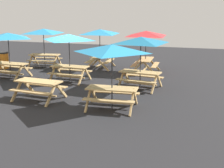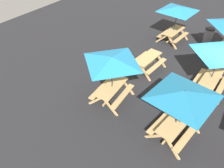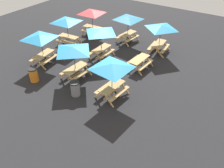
{
  "view_description": "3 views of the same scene",
  "coord_description": "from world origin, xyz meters",
  "px_view_note": "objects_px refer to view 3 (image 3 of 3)",
  "views": [
    {
      "loc": [
        6.56,
        -13.57,
        3.52
      ],
      "look_at": [
        3.31,
        -3.41,
        0.9
      ],
      "focal_mm": 50.0,
      "sensor_mm": 36.0,
      "label": 1
    },
    {
      "loc": [
        9.35,
        0.83,
        6.97
      ],
      "look_at": [
        3.31,
        -3.41,
        0.9
      ],
      "focal_mm": 35.0,
      "sensor_mm": 36.0,
      "label": 2
    },
    {
      "loc": [
        -12.23,
        -9.12,
        8.64
      ],
      "look_at": [
        -3.54,
        -3.38,
        0.9
      ],
      "focal_mm": 35.0,
      "sensor_mm": 36.0,
      "label": 3
    }
  ],
  "objects_px": {
    "picnic_table_6": "(101,33)",
    "trash_bin_gray": "(75,89)",
    "picnic_table_4": "(139,61)",
    "picnic_table_1": "(112,69)",
    "trash_bin_orange": "(33,75)",
    "picnic_table_3": "(40,39)",
    "picnic_table_5": "(73,51)",
    "picnic_table_8": "(67,22)",
    "picnic_table_0": "(92,14)",
    "picnic_table_7": "(128,20)",
    "picnic_table_2": "(161,29)"
  },
  "relations": [
    {
      "from": "trash_bin_orange",
      "to": "picnic_table_4",
      "type": "bearing_deg",
      "value": -43.51
    },
    {
      "from": "picnic_table_4",
      "to": "trash_bin_orange",
      "type": "bearing_deg",
      "value": 141.27
    },
    {
      "from": "picnic_table_8",
      "to": "picnic_table_5",
      "type": "bearing_deg",
      "value": 133.55
    },
    {
      "from": "trash_bin_orange",
      "to": "picnic_table_6",
      "type": "bearing_deg",
      "value": -19.71
    },
    {
      "from": "picnic_table_7",
      "to": "trash_bin_orange",
      "type": "xyz_separation_m",
      "value": [
        -8.73,
        2.15,
        -1.49
      ]
    },
    {
      "from": "picnic_table_1",
      "to": "picnic_table_3",
      "type": "xyz_separation_m",
      "value": [
        0.47,
        6.45,
        0.0
      ]
    },
    {
      "from": "picnic_table_7",
      "to": "picnic_table_0",
      "type": "bearing_deg",
      "value": 105.48
    },
    {
      "from": "picnic_table_1",
      "to": "picnic_table_7",
      "type": "height_order",
      "value": "same"
    },
    {
      "from": "picnic_table_3",
      "to": "trash_bin_orange",
      "type": "xyz_separation_m",
      "value": [
        -2.03,
        -1.22,
        -1.49
      ]
    },
    {
      "from": "picnic_table_1",
      "to": "picnic_table_4",
      "type": "height_order",
      "value": "picnic_table_1"
    },
    {
      "from": "picnic_table_0",
      "to": "picnic_table_6",
      "type": "height_order",
      "value": "same"
    },
    {
      "from": "picnic_table_5",
      "to": "picnic_table_1",
      "type": "bearing_deg",
      "value": -91.83
    },
    {
      "from": "picnic_table_8",
      "to": "trash_bin_orange",
      "type": "xyz_separation_m",
      "value": [
        -5.4,
        -1.81,
        -1.49
      ]
    },
    {
      "from": "trash_bin_gray",
      "to": "picnic_table_7",
      "type": "bearing_deg",
      "value": 7.92
    },
    {
      "from": "picnic_table_8",
      "to": "trash_bin_orange",
      "type": "height_order",
      "value": "picnic_table_8"
    },
    {
      "from": "picnic_table_4",
      "to": "picnic_table_7",
      "type": "relative_size",
      "value": 0.68
    },
    {
      "from": "picnic_table_6",
      "to": "trash_bin_gray",
      "type": "height_order",
      "value": "picnic_table_6"
    },
    {
      "from": "picnic_table_7",
      "to": "picnic_table_8",
      "type": "xyz_separation_m",
      "value": [
        -3.33,
        3.96,
        0.0
      ]
    },
    {
      "from": "picnic_table_0",
      "to": "picnic_table_1",
      "type": "height_order",
      "value": "same"
    },
    {
      "from": "picnic_table_2",
      "to": "picnic_table_6",
      "type": "relative_size",
      "value": 1.0
    },
    {
      "from": "picnic_table_6",
      "to": "picnic_table_8",
      "type": "height_order",
      "value": "same"
    },
    {
      "from": "picnic_table_5",
      "to": "trash_bin_gray",
      "type": "bearing_deg",
      "value": -135.65
    },
    {
      "from": "picnic_table_6",
      "to": "trash_bin_gray",
      "type": "relative_size",
      "value": 2.38
    },
    {
      "from": "picnic_table_7",
      "to": "picnic_table_8",
      "type": "bearing_deg",
      "value": 137.5
    },
    {
      "from": "trash_bin_gray",
      "to": "picnic_table_2",
      "type": "bearing_deg",
      "value": -13.69
    },
    {
      "from": "trash_bin_orange",
      "to": "picnic_table_0",
      "type": "bearing_deg",
      "value": 9.33
    },
    {
      "from": "picnic_table_4",
      "to": "picnic_table_6",
      "type": "distance_m",
      "value": 3.55
    },
    {
      "from": "picnic_table_1",
      "to": "picnic_table_6",
      "type": "xyz_separation_m",
      "value": [
        3.6,
        3.38,
        0.0
      ]
    },
    {
      "from": "trash_bin_orange",
      "to": "picnic_table_5",
      "type": "bearing_deg",
      "value": -47.07
    },
    {
      "from": "picnic_table_1",
      "to": "picnic_table_3",
      "type": "bearing_deg",
      "value": 91.29
    },
    {
      "from": "picnic_table_7",
      "to": "trash_bin_gray",
      "type": "bearing_deg",
      "value": -164.64
    },
    {
      "from": "picnic_table_0",
      "to": "picnic_table_2",
      "type": "distance_m",
      "value": 6.62
    },
    {
      "from": "picnic_table_3",
      "to": "picnic_table_8",
      "type": "distance_m",
      "value": 3.42
    },
    {
      "from": "trash_bin_orange",
      "to": "picnic_table_8",
      "type": "bearing_deg",
      "value": 18.56
    },
    {
      "from": "picnic_table_5",
      "to": "trash_bin_gray",
      "type": "xyz_separation_m",
      "value": [
        -1.5,
        -1.27,
        -1.49
      ]
    },
    {
      "from": "picnic_table_0",
      "to": "picnic_table_7",
      "type": "relative_size",
      "value": 1.01
    },
    {
      "from": "picnic_table_5",
      "to": "trash_bin_orange",
      "type": "distance_m",
      "value": 3.16
    },
    {
      "from": "picnic_table_2",
      "to": "picnic_table_4",
      "type": "relative_size",
      "value": 1.22
    },
    {
      "from": "picnic_table_4",
      "to": "picnic_table_8",
      "type": "bearing_deg",
      "value": 94.47
    },
    {
      "from": "picnic_table_2",
      "to": "picnic_table_8",
      "type": "bearing_deg",
      "value": 108.71
    },
    {
      "from": "picnic_table_4",
      "to": "picnic_table_6",
      "type": "xyz_separation_m",
      "value": [
        -0.2,
        3.24,
        1.43
      ]
    },
    {
      "from": "picnic_table_2",
      "to": "picnic_table_8",
      "type": "relative_size",
      "value": 0.83
    },
    {
      "from": "picnic_table_3",
      "to": "trash_bin_gray",
      "type": "bearing_deg",
      "value": -116.68
    },
    {
      "from": "picnic_table_3",
      "to": "picnic_table_7",
      "type": "height_order",
      "value": "same"
    },
    {
      "from": "picnic_table_1",
      "to": "picnic_table_4",
      "type": "relative_size",
      "value": 1.48
    },
    {
      "from": "picnic_table_3",
      "to": "picnic_table_6",
      "type": "relative_size",
      "value": 1.2
    },
    {
      "from": "picnic_table_1",
      "to": "trash_bin_gray",
      "type": "relative_size",
      "value": 2.87
    },
    {
      "from": "picnic_table_4",
      "to": "picnic_table_5",
      "type": "bearing_deg",
      "value": 143.41
    },
    {
      "from": "picnic_table_4",
      "to": "picnic_table_5",
      "type": "height_order",
      "value": "picnic_table_5"
    },
    {
      "from": "picnic_table_4",
      "to": "picnic_table_6",
      "type": "height_order",
      "value": "picnic_table_6"
    }
  ]
}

